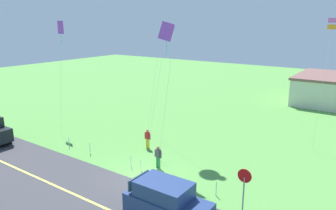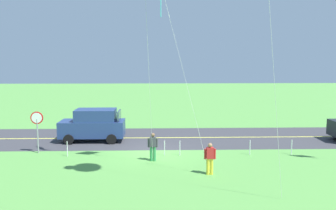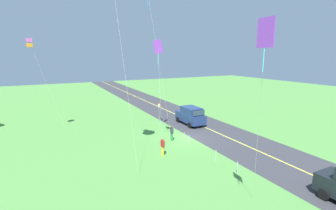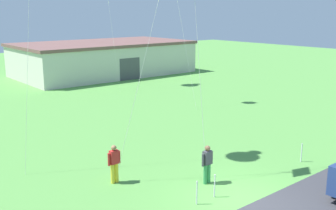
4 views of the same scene
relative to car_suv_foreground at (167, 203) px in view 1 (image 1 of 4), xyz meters
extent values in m
cube|color=#549342|center=(-4.22, 3.15, -1.20)|extent=(120.00, 120.00, 0.10)
cube|color=#38383D|center=(-4.22, -0.85, -1.15)|extent=(120.00, 7.00, 0.00)
cube|color=#E5E04C|center=(-4.22, -0.85, -1.15)|extent=(120.00, 0.16, 0.00)
cube|color=navy|center=(0.08, 0.00, -0.26)|extent=(4.40, 1.90, 1.10)
cube|color=navy|center=(-0.17, 0.00, 0.69)|extent=(2.73, 1.75, 0.80)
cube|color=#334756|center=(0.91, 0.00, 0.69)|extent=(0.10, 1.62, 0.64)
cube|color=#334756|center=(-1.79, 0.00, 0.69)|extent=(0.10, 1.62, 0.60)
cylinder|color=black|center=(-1.35, 0.95, -0.81)|extent=(0.68, 0.22, 0.68)
cylinder|color=black|center=(-17.37, 1.56, -0.81)|extent=(0.68, 0.22, 0.68)
cylinder|color=gray|center=(2.82, 3.05, -0.10)|extent=(0.08, 0.08, 2.10)
cylinder|color=red|center=(2.82, 3.05, 1.02)|extent=(0.76, 0.04, 0.76)
cylinder|color=white|center=(2.82, 3.08, 1.02)|extent=(0.62, 0.01, 0.62)
cylinder|color=#338C4C|center=(-4.28, 4.93, -0.74)|extent=(0.16, 0.16, 0.82)
cylinder|color=#338C4C|center=(-4.10, 4.93, -0.74)|extent=(0.16, 0.16, 0.82)
cube|color=#3F3F47|center=(-4.19, 4.93, -0.05)|extent=(0.36, 0.22, 0.56)
cylinder|color=#3F3F47|center=(-4.43, 4.93, -0.10)|extent=(0.10, 0.10, 0.52)
cylinder|color=#3F3F47|center=(-3.95, 4.93, -0.10)|extent=(0.10, 0.10, 0.52)
sphere|color=brown|center=(-4.19, 4.93, 0.34)|extent=(0.22, 0.22, 0.22)
cylinder|color=yellow|center=(-7.13, 7.34, -0.74)|extent=(0.16, 0.16, 0.82)
cylinder|color=yellow|center=(-6.95, 7.34, -0.74)|extent=(0.16, 0.16, 0.82)
cube|color=red|center=(-7.04, 7.34, -0.05)|extent=(0.36, 0.22, 0.56)
cylinder|color=red|center=(-7.28, 7.34, -0.10)|extent=(0.10, 0.10, 0.52)
cylinder|color=red|center=(-6.80, 7.34, -0.10)|extent=(0.10, 0.10, 0.52)
sphere|color=#9E704C|center=(-7.04, 7.34, 0.34)|extent=(0.22, 0.22, 0.22)
cylinder|color=silver|center=(-3.95, 6.04, 5.90)|extent=(0.50, 2.23, 14.11)
cylinder|color=silver|center=(-5.84, 6.97, 3.50)|extent=(2.41, 0.77, 9.32)
cube|color=purple|center=(-4.64, 6.59, 8.16)|extent=(1.09, 0.59, 1.41)
cylinder|color=#4CD8D8|center=(-4.64, 6.59, 7.26)|extent=(0.04, 0.04, 1.40)
cylinder|color=silver|center=(4.04, 15.61, 3.76)|extent=(0.10, 2.68, 9.82)
cube|color=#D859BF|center=(4.00, 16.95, 8.92)|extent=(0.56, 0.56, 0.36)
cube|color=orange|center=(4.00, 16.95, 8.42)|extent=(0.56, 0.56, 0.36)
cylinder|color=silver|center=(-8.63, 10.95, 6.18)|extent=(1.85, 0.93, 14.66)
cylinder|color=silver|center=(-16.41, 6.48, 3.58)|extent=(2.13, 2.48, 9.47)
cube|color=purple|center=(-17.47, 7.72, 8.31)|extent=(0.92, 0.11, 1.21)
cylinder|color=#4CD8D8|center=(-17.47, 7.72, 7.41)|extent=(0.04, 0.04, 1.40)
cylinder|color=silver|center=(-12.48, 3.85, -0.70)|extent=(0.05, 0.05, 0.90)
cylinder|color=silver|center=(-9.97, 3.85, -0.70)|extent=(0.05, 0.05, 0.90)
cylinder|color=silver|center=(-5.78, 3.85, -0.70)|extent=(0.05, 0.05, 0.90)
cylinder|color=silver|center=(-4.86, 3.85, -0.70)|extent=(0.05, 0.05, 0.90)
cylinder|color=silver|center=(0.85, 3.85, -0.70)|extent=(0.05, 0.05, 0.90)
camera|label=1|loc=(8.25, -11.74, 8.76)|focal=34.35mm
camera|label=2|loc=(-4.47, 24.07, 4.57)|focal=37.47mm
camera|label=3|loc=(-24.60, 15.84, 7.41)|focal=25.51mm
camera|label=4|loc=(-15.11, -5.84, 5.67)|focal=43.31mm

